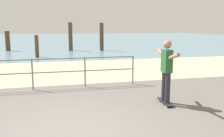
{
  "coord_description": "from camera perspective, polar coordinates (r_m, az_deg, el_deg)",
  "views": [
    {
      "loc": [
        -0.42,
        -4.91,
        2.12
      ],
      "look_at": [
        1.28,
        2.0,
        0.9
      ],
      "focal_mm": 40.64,
      "sensor_mm": 36.0,
      "label": 1
    }
  ],
  "objects": [
    {
      "name": "groyne_post_1",
      "position": [
        22.69,
        -22.43,
        5.73
      ],
      "size": [
        0.38,
        0.38,
        1.65
      ],
      "primitive_type": "cylinder",
      "color": "#513826",
      "rests_on": "ground"
    },
    {
      "name": "beach_strip",
      "position": [
        12.1,
        -11.66,
        -0.56
      ],
      "size": [
        24.0,
        6.0,
        0.04
      ],
      "primitive_type": "cube",
      "color": "tan",
      "rests_on": "ground"
    },
    {
      "name": "skateboard",
      "position": [
        7.07,
        11.9,
        -7.35
      ],
      "size": [
        0.26,
        0.81,
        0.08
      ],
      "color": "black",
      "rests_on": "ground"
    },
    {
      "name": "skateboarder",
      "position": [
        6.86,
        12.17,
        0.26
      ],
      "size": [
        0.23,
        1.45,
        1.65
      ],
      "color": "#26262B",
      "rests_on": "skateboard"
    },
    {
      "name": "groyne_post_3",
      "position": [
        21.37,
        -9.33,
        7.06
      ],
      "size": [
        0.33,
        0.33,
        2.35
      ],
      "primitive_type": "cylinder",
      "color": "#513826",
      "rests_on": "ground"
    },
    {
      "name": "groyne_post_2",
      "position": [
        17.37,
        -16.56,
        4.77
      ],
      "size": [
        0.25,
        0.25,
        1.48
      ],
      "primitive_type": "cylinder",
      "color": "#513826",
      "rests_on": "ground"
    },
    {
      "name": "sea_surface",
      "position": [
        39.96,
        -13.35,
        6.43
      ],
      "size": [
        72.0,
        50.0,
        0.04
      ],
      "primitive_type": "cube",
      "color": "slate",
      "rests_on": "ground"
    },
    {
      "name": "groyne_post_4",
      "position": [
        21.25,
        -2.36,
        7.13
      ],
      "size": [
        0.34,
        0.34,
        2.32
      ],
      "primitive_type": "cylinder",
      "color": "#513826",
      "rests_on": "ground"
    }
  ]
}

